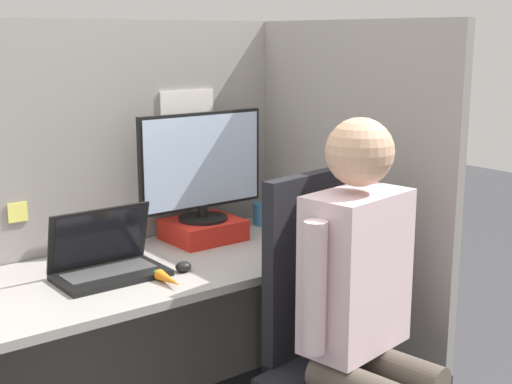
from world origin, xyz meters
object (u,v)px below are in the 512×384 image
object	(u,v)px
stapler	(309,234)
carrot_toy	(169,279)
laptop	(107,263)
monitor	(202,165)
paper_box	(203,230)
coffee_mug	(264,214)
office_chair	(333,341)
person	(367,297)

from	to	relation	value
stapler	carrot_toy	world-z (taller)	stapler
laptop	monitor	bearing A→B (deg)	19.06
paper_box	coffee_mug	bearing A→B (deg)	6.24
laptop	carrot_toy	world-z (taller)	laptop
office_chair	monitor	bearing A→B (deg)	93.47
paper_box	monitor	distance (m)	0.26
paper_box	person	xyz separation A→B (m)	(0.02, -0.88, -0.02)
laptop	office_chair	distance (m)	0.80
carrot_toy	person	xyz separation A→B (m)	(0.40, -0.50, -0.00)
paper_box	laptop	xyz separation A→B (m)	(-0.50, -0.17, 0.01)
paper_box	monitor	size ratio (longest dim) A/B	0.51
office_chair	coffee_mug	distance (m)	0.83
laptop	coffee_mug	size ratio (longest dim) A/B	3.87
office_chair	coffee_mug	bearing A→B (deg)	68.49
stapler	monitor	bearing A→B (deg)	141.92
person	laptop	bearing A→B (deg)	126.08
laptop	coffee_mug	world-z (taller)	laptop
office_chair	person	world-z (taller)	person
laptop	carrot_toy	bearing A→B (deg)	-59.59
stapler	coffee_mug	world-z (taller)	coffee_mug
paper_box	monitor	world-z (taller)	monitor
paper_box	coffee_mug	xyz separation A→B (m)	(0.34, 0.04, 0.01)
office_chair	person	size ratio (longest dim) A/B	0.84
coffee_mug	stapler	bearing A→B (deg)	-90.86
laptop	coffee_mug	xyz separation A→B (m)	(0.83, 0.21, 0.00)
paper_box	carrot_toy	size ratio (longest dim) A/B	1.81
carrot_toy	paper_box	bearing A→B (deg)	44.30
paper_box	carrot_toy	distance (m)	0.53
office_chair	coffee_mug	world-z (taller)	office_chair
coffee_mug	paper_box	bearing A→B (deg)	-173.76
carrot_toy	monitor	bearing A→B (deg)	44.51
stapler	coffee_mug	xyz separation A→B (m)	(0.00, 0.29, 0.02)
person	coffee_mug	xyz separation A→B (m)	(0.32, 0.91, 0.03)
laptop	coffee_mug	distance (m)	0.86
monitor	person	size ratio (longest dim) A/B	0.42
laptop	office_chair	xyz separation A→B (m)	(0.54, -0.54, -0.24)
paper_box	person	distance (m)	0.88
paper_box	office_chair	size ratio (longest dim) A/B	0.26
monitor	office_chair	distance (m)	0.87
monitor	person	distance (m)	0.92
stapler	coffee_mug	bearing A→B (deg)	89.14
stapler	person	distance (m)	0.69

